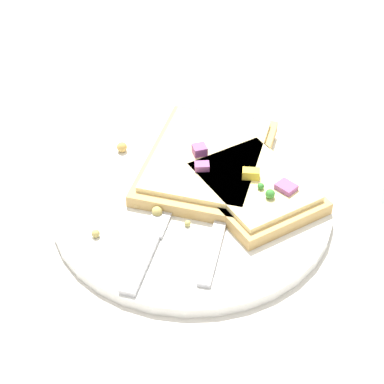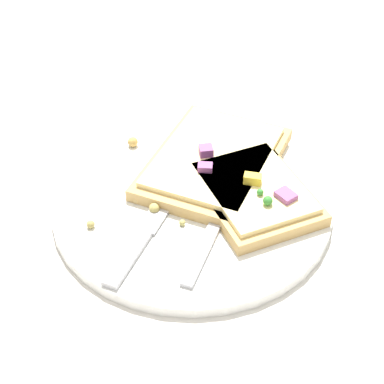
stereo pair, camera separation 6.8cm
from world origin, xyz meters
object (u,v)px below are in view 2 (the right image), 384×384
Objects in this scene: fork at (223,209)px; pizza_slice_corner at (254,193)px; knife at (149,227)px; plate at (192,203)px; pizza_slice_main at (214,161)px.

pizza_slice_corner is (-0.01, -0.04, 0.01)m from fork.
knife reaches higher than fork.
knife reaches higher than plate.
pizza_slice_corner is at bearing -45.28° from knife.
fork is at bearing 29.55° from pizza_slice_main.
pizza_slice_corner is (-0.07, 0.01, 0.00)m from pizza_slice_main.
pizza_slice_corner is (-0.05, -0.05, 0.02)m from plate.
plate is 1.53× the size of knife.
pizza_slice_main and pizza_slice_corner have the same top height.
pizza_slice_main is (0.06, -0.05, 0.01)m from fork.
fork is at bearing 95.10° from pizza_slice_corner.
pizza_slice_corner is at bearing 61.49° from pizza_slice_main.
knife is at bearing 88.68° from pizza_slice_corner.
knife is (0.04, 0.07, 0.00)m from fork.
knife is at bearing -11.56° from pizza_slice_main.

